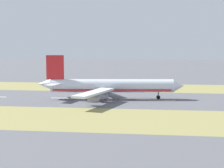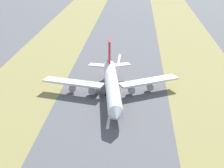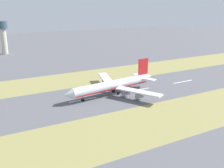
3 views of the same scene
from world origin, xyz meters
name	(u,v)px [view 2 (image 2 of 3)]	position (x,y,z in m)	size (l,w,h in m)	color
ground_plane	(113,97)	(0.00, 0.00, 0.00)	(800.00, 800.00, 0.00)	#56565B
grass_median_west	(213,100)	(-45.00, 0.00, 0.00)	(40.00, 600.00, 0.01)	olive
grass_median_east	(16,94)	(45.00, 0.00, 0.00)	(40.00, 600.00, 0.01)	olive
centreline_dash_near	(119,59)	(0.00, -58.13, 0.01)	(1.20, 18.00, 0.01)	silver
centreline_dash_mid	(115,83)	(0.00, -18.13, 0.01)	(1.20, 18.00, 0.01)	silver
centreline_dash_far	(109,118)	(0.00, 21.87, 0.01)	(1.20, 18.00, 0.01)	silver
airplane_main_jet	(112,84)	(0.45, -0.03, 6.02)	(63.68, 67.18, 20.20)	silver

